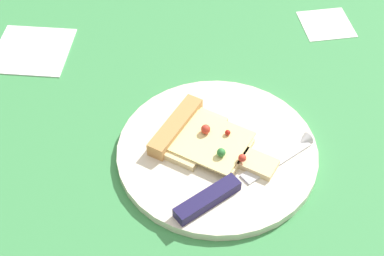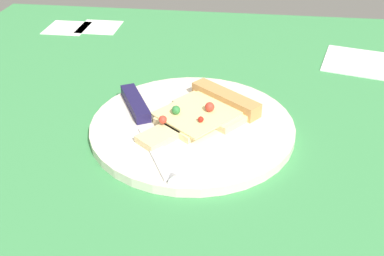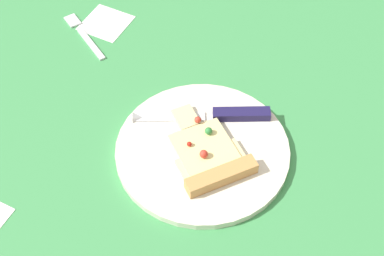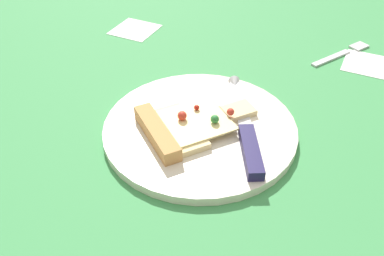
{
  "view_description": "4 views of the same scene",
  "coord_description": "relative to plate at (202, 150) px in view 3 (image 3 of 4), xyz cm",
  "views": [
    {
      "loc": [
        20.02,
        60.44,
        64.64
      ],
      "look_at": [
        11.27,
        5.21,
        3.87
      ],
      "focal_mm": 53.45,
      "sensor_mm": 36.0,
      "label": 1
    },
    {
      "loc": [
        -45.53,
        0.53,
        35.1
      ],
      "look_at": [
        4.05,
        7.12,
        2.9
      ],
      "focal_mm": 41.32,
      "sensor_mm": 36.0,
      "label": 2
    },
    {
      "loc": [
        31.63,
        -42.88,
        76.54
      ],
      "look_at": [
        5.47,
        8.52,
        4.29
      ],
      "focal_mm": 52.21,
      "sensor_mm": 36.0,
      "label": 3
    },
    {
      "loc": [
        52.07,
        27.49,
        40.31
      ],
      "look_at": [
        9.92,
        7.2,
        2.13
      ],
      "focal_mm": 38.36,
      "sensor_mm": 36.0,
      "label": 4
    }
  ],
  "objects": [
    {
      "name": "fork",
      "position": [
        -34.59,
        15.52,
        -0.28
      ],
      "size": [
        14.17,
        9.18,
        0.8
      ],
      "rotation": [
        0.0,
        0.0,
        1.05
      ],
      "color": "silver",
      "rests_on": "ground_plane"
    },
    {
      "name": "pizza_slice",
      "position": [
        2.02,
        -1.59,
        1.48
      ],
      "size": [
        18.48,
        16.92,
        2.69
      ],
      "rotation": [
        0.0,
        0.0,
        0.9
      ],
      "color": "beige",
      "rests_on": "plate"
    },
    {
      "name": "knife",
      "position": [
        -0.96,
        6.97,
        1.28
      ],
      "size": [
        22.17,
        13.13,
        2.45
      ],
      "rotation": [
        0.0,
        0.0,
        2.06
      ],
      "color": "silver",
      "rests_on": "plate"
    },
    {
      "name": "plate",
      "position": [
        0.0,
        0.0,
        0.0
      ],
      "size": [
        29.35,
        29.35,
        1.35
      ],
      "primitive_type": "cylinder",
      "color": "silver",
      "rests_on": "ground_plane"
    },
    {
      "name": "ground_plane",
      "position": [
        -7.9,
        -7.56,
        -2.17
      ],
      "size": [
        124.19,
        124.19,
        3.0
      ],
      "color": "#3D8C4C",
      "rests_on": "ground"
    }
  ]
}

